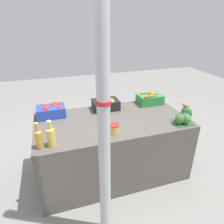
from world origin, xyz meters
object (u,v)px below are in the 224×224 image
Objects in this scene: sparrow_bird at (185,106)px; pickle_jar at (114,129)px; juice_bottle_amber at (39,138)px; juice_bottle_golden at (51,136)px; apple_crate at (51,111)px; carrot_crate at (150,99)px; broccoli_pile at (184,116)px; orange_crate at (106,104)px; support_pole at (103,102)px.

pickle_jar is at bearing -95.97° from sparrow_bird.
juice_bottle_amber is 0.75m from pickle_jar.
juice_bottle_golden is at bearing -93.53° from sparrow_bird.
apple_crate is at bearing 78.70° from juice_bottle_amber.
juice_bottle_amber reaches higher than carrot_crate.
pickle_jar is at bearing -140.36° from carrot_crate.
broccoli_pile is at bearing -80.91° from carrot_crate.
juice_bottle_golden is at bearing -175.88° from pickle_jar.
juice_bottle_golden reaches higher than orange_crate.
juice_bottle_golden reaches higher than apple_crate.
broccoli_pile is 1.93× the size of pickle_jar.
orange_crate is at bearing 73.48° from support_pole.
orange_crate is at bearing 82.26° from pickle_jar.
juice_bottle_golden is at bearing -92.03° from apple_crate.
support_pole is at bearing -41.94° from juice_bottle_amber.
support_pole is at bearing -48.93° from juice_bottle_golden.
sparrow_bird is (1.45, -0.64, 0.14)m from apple_crate.
sparrow_bird is at bearing -39.85° from orange_crate.
juice_bottle_amber reaches higher than pickle_jar.
juice_bottle_golden reaches higher than carrot_crate.
juice_bottle_amber is at bearing -93.60° from sparrow_bird.
broccoli_pile is at bearing 0.55° from juice_bottle_golden.
broccoli_pile is (1.08, 0.46, -0.49)m from support_pole.
apple_crate is at bearing 87.97° from juice_bottle_golden.
support_pole reaches higher than carrot_crate.
juice_bottle_golden is (-0.02, -0.66, 0.03)m from apple_crate.
carrot_crate is at bearing 99.09° from broccoli_pile.
carrot_crate is 1.47× the size of broccoli_pile.
juice_bottle_golden is (-1.47, -0.01, 0.03)m from broccoli_pile.
orange_crate is 0.65m from carrot_crate.
orange_crate is 2.48× the size of sparrow_bird.
apple_crate is 1.00× the size of carrot_crate.
sparrow_bird is (-0.00, 0.01, 0.13)m from broccoli_pile.
support_pole is 1.25m from orange_crate.
carrot_crate is at bearing -0.22° from apple_crate.
apple_crate is 0.66m from juice_bottle_golden.
carrot_crate is at bearing 25.54° from juice_bottle_golden.
orange_crate is 1.47× the size of broccoli_pile.
apple_crate is 0.69m from orange_crate.
sparrow_bird is at bearing 0.86° from juice_bottle_amber.
carrot_crate is (1.35, -0.01, -0.00)m from apple_crate.
broccoli_pile is 0.86× the size of juice_bottle_amber.
pickle_jar is (-0.74, -0.61, -0.02)m from carrot_crate.
support_pole is at bearing -106.52° from orange_crate.
juice_bottle_amber is at bearing -176.48° from pickle_jar.
juice_bottle_amber reaches higher than orange_crate.
carrot_crate is 1.62m from juice_bottle_amber.
sparrow_bird is (1.08, 0.47, -0.36)m from support_pole.
broccoli_pile is (1.45, -0.65, 0.01)m from apple_crate.
broccoli_pile is 1.58m from juice_bottle_amber.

